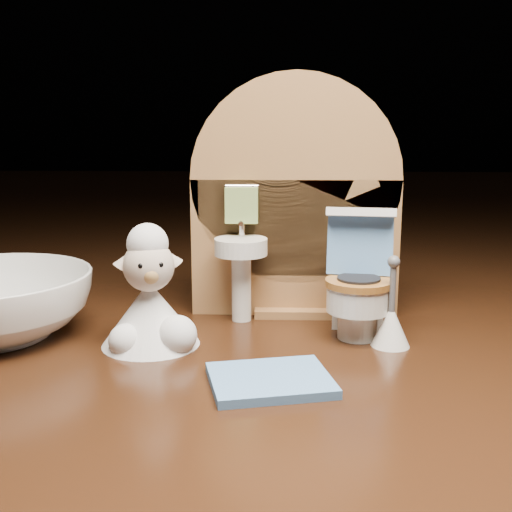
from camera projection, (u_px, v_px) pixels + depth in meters
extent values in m
cube|color=#34180A|center=(295.00, 430.00, 0.36)|extent=(2.50, 2.50, 0.10)
cube|color=#9E6C3D|center=(295.00, 247.00, 0.41)|extent=(0.13, 0.02, 0.09)
cylinder|color=#9E6C3D|center=(296.00, 179.00, 0.40)|extent=(0.13, 0.02, 0.13)
cube|color=#9E6C3D|center=(294.00, 308.00, 0.41)|extent=(0.05, 0.04, 0.01)
cylinder|color=white|center=(241.00, 286.00, 0.39)|extent=(0.01, 0.01, 0.04)
cylinder|color=white|center=(241.00, 247.00, 0.39)|extent=(0.03, 0.03, 0.01)
cylinder|color=silver|center=(242.00, 228.00, 0.39)|extent=(0.00, 0.00, 0.01)
cube|color=#89A757|center=(242.00, 205.00, 0.39)|extent=(0.02, 0.01, 0.02)
cube|color=#9E6C3D|center=(354.00, 236.00, 0.39)|extent=(0.02, 0.01, 0.02)
cylinder|color=beige|center=(355.00, 247.00, 0.39)|extent=(0.02, 0.02, 0.02)
cylinder|color=white|center=(357.00, 324.00, 0.36)|extent=(0.02, 0.02, 0.02)
cylinder|color=white|center=(358.00, 298.00, 0.36)|extent=(0.04, 0.04, 0.01)
cylinder|color=#965B22|center=(359.00, 283.00, 0.36)|extent=(0.04, 0.04, 0.00)
cube|color=white|center=(358.00, 291.00, 0.38)|extent=(0.03, 0.02, 0.04)
cube|color=#5687C1|center=(360.00, 243.00, 0.37)|extent=(0.04, 0.02, 0.04)
cube|color=white|center=(361.00, 212.00, 0.36)|extent=(0.04, 0.01, 0.01)
cylinder|color=#B0D126|center=(375.00, 246.00, 0.37)|extent=(0.01, 0.01, 0.01)
cube|color=#5687C1|center=(270.00, 380.00, 0.30)|extent=(0.06, 0.06, 0.00)
cone|color=white|center=(391.00, 325.00, 0.35)|extent=(0.02, 0.02, 0.02)
cylinder|color=#59595B|center=(393.00, 288.00, 0.35)|extent=(0.00, 0.00, 0.03)
sphere|color=#59595B|center=(394.00, 262.00, 0.34)|extent=(0.01, 0.01, 0.01)
cone|color=white|center=(150.00, 313.00, 0.35)|extent=(0.05, 0.05, 0.04)
sphere|color=white|center=(177.00, 335.00, 0.34)|extent=(0.02, 0.02, 0.02)
sphere|color=white|center=(125.00, 340.00, 0.34)|extent=(0.02, 0.02, 0.02)
sphere|color=beige|center=(149.00, 266.00, 0.34)|extent=(0.03, 0.03, 0.03)
sphere|color=tan|center=(151.00, 275.00, 0.34)|extent=(0.01, 0.01, 0.01)
sphere|color=white|center=(148.00, 244.00, 0.34)|extent=(0.02, 0.02, 0.02)
cone|color=beige|center=(124.00, 260.00, 0.34)|extent=(0.01, 0.01, 0.01)
cone|color=beige|center=(171.00, 257.00, 0.35)|extent=(0.01, 0.01, 0.01)
sphere|color=black|center=(141.00, 266.00, 0.33)|extent=(0.00, 0.00, 0.00)
sphere|color=black|center=(160.00, 265.00, 0.33)|extent=(0.00, 0.00, 0.00)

